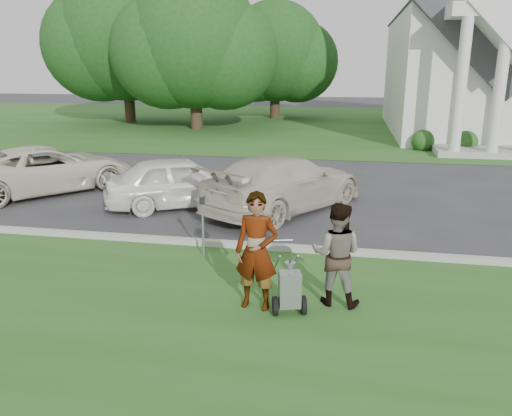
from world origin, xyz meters
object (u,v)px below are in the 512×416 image
(church, at_px, (477,32))
(car_c, at_px, (284,183))
(tree_back, at_px, (275,56))
(car_a, at_px, (47,169))
(tree_left, at_px, (194,48))
(tree_far, at_px, (125,41))
(person_left, at_px, (257,252))
(car_b, at_px, (181,182))
(person_right, at_px, (336,255))
(parking_meter_near, at_px, (203,218))
(striping_cart, at_px, (290,290))

(church, relative_size, car_c, 4.41)
(tree_back, relative_size, car_a, 1.77)
(car_c, bearing_deg, tree_left, -34.09)
(tree_far, distance_m, person_left, 31.19)
(tree_back, bearing_deg, car_b, -87.43)
(car_c, bearing_deg, person_right, 137.54)
(parking_meter_near, relative_size, car_a, 0.25)
(tree_left, xyz_separation_m, person_left, (8.51, -24.20, -4.11))
(tree_far, relative_size, car_b, 2.66)
(car_a, bearing_deg, church, -92.63)
(tree_left, bearing_deg, parking_meter_near, -72.52)
(tree_left, distance_m, person_right, 26.09)
(parking_meter_near, bearing_deg, church, 66.57)
(striping_cart, bearing_deg, car_c, 83.30)
(tree_left, height_order, person_left, tree_left)
(tree_back, relative_size, parking_meter_near, 7.01)
(person_left, bearing_deg, parking_meter_near, 132.75)
(car_a, bearing_deg, tree_far, -33.40)
(tree_back, bearing_deg, car_c, -80.90)
(person_left, relative_size, person_right, 1.12)
(church, xyz_separation_m, car_a, (-16.70, -18.52, -5.18))
(person_left, bearing_deg, tree_left, 115.82)
(tree_back, xyz_separation_m, car_c, (4.18, -26.10, -3.93))
(tree_back, height_order, parking_meter_near, tree_back)
(striping_cart, bearing_deg, church, 57.76)
(person_left, bearing_deg, tree_far, 124.52)
(car_a, distance_m, car_b, 4.95)
(tree_far, xyz_separation_m, person_right, (15.81, -26.80, -4.79))
(tree_back, height_order, person_right, tree_back)
(tree_far, bearing_deg, car_a, -72.79)
(tree_far, xyz_separation_m, striping_cart, (15.09, -27.34, -5.26))
(person_right, xyz_separation_m, car_b, (-4.63, 5.50, -0.15))
(parking_meter_near, bearing_deg, car_b, 115.10)
(car_b, relative_size, car_c, 0.80)
(church, bearing_deg, parking_meter_near, -113.43)
(person_right, height_order, car_b, person_right)
(tree_back, bearing_deg, striping_cart, -81.06)
(person_left, height_order, car_c, person_left)
(tree_far, relative_size, person_left, 5.79)
(tree_far, xyz_separation_m, parking_meter_near, (12.96, -25.08, -4.83))
(person_right, bearing_deg, person_left, 24.02)
(church, xyz_separation_m, parking_meter_near, (-10.06, -23.21, -5.08))
(tree_left, height_order, parking_meter_near, tree_left)
(car_a, height_order, car_c, car_c)
(person_right, xyz_separation_m, parking_meter_near, (-2.86, 1.72, -0.03))
(car_a, bearing_deg, parking_meter_near, -175.81)
(tree_far, bearing_deg, car_c, -56.09)
(person_left, bearing_deg, car_b, 125.87)
(striping_cart, xyz_separation_m, car_c, (-0.91, 6.24, 0.36))
(parking_meter_near, distance_m, car_b, 4.17)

